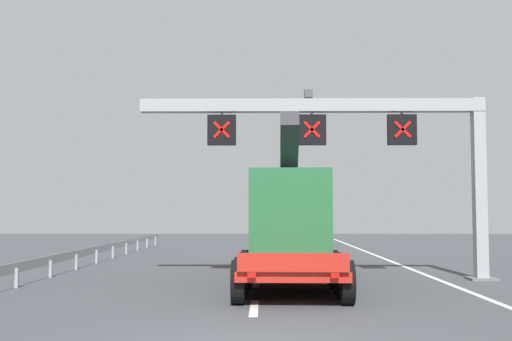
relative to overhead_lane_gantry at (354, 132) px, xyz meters
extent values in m
cube|color=silver|center=(-3.34, -6.43, -5.02)|extent=(0.20, 2.60, 0.01)
cube|color=silver|center=(-3.34, -1.06, -5.02)|extent=(0.20, 2.60, 0.01)
cube|color=silver|center=(-3.34, 4.31, -5.02)|extent=(0.20, 2.60, 0.01)
cube|color=silver|center=(-3.34, 9.67, -5.02)|extent=(0.20, 2.60, 0.01)
cube|color=silver|center=(-3.34, 15.04, -5.02)|extent=(0.20, 2.60, 0.01)
cube|color=silver|center=(-3.34, 20.40, -5.02)|extent=(0.20, 2.60, 0.01)
cube|color=silver|center=(-3.34, 25.77, -5.02)|extent=(0.20, 2.60, 0.01)
cube|color=silver|center=(-3.34, 31.14, -5.02)|extent=(0.20, 2.60, 0.01)
cube|color=silver|center=(-3.34, 36.50, -5.02)|extent=(0.20, 2.60, 0.01)
cube|color=silver|center=(-3.34, 41.87, -5.02)|extent=(0.20, 2.60, 0.01)
cube|color=silver|center=(-3.34, 47.24, -5.02)|extent=(0.20, 2.60, 0.01)
cube|color=silver|center=(2.77, 0.84, -5.02)|extent=(0.20, 63.00, 0.01)
cube|color=#9EA0A5|center=(4.25, 0.00, -1.92)|extent=(0.40, 0.40, 6.20)
cube|color=slate|center=(4.25, 0.00, -4.98)|extent=(0.90, 0.90, 0.08)
cube|color=#9EA0A5|center=(-1.46, 0.00, 0.93)|extent=(11.81, 0.44, 0.44)
cube|color=#4C4C51|center=(-1.57, 0.00, 1.33)|extent=(0.28, 0.40, 0.28)
cube|color=black|center=(1.64, 0.00, 0.09)|extent=(0.98, 0.24, 1.05)
cube|color=#9EA0A5|center=(1.64, 0.00, 0.66)|extent=(0.08, 0.08, 0.16)
cube|color=red|center=(1.64, -0.13, 0.09)|extent=(0.60, 0.02, 0.60)
cube|color=red|center=(1.64, -0.13, 0.09)|extent=(0.60, 0.02, 0.60)
cube|color=black|center=(-1.46, 0.00, 0.09)|extent=(0.98, 0.24, 1.05)
cube|color=#9EA0A5|center=(-1.46, 0.00, 0.66)|extent=(0.08, 0.08, 0.16)
cube|color=red|center=(-1.46, -0.13, 0.09)|extent=(0.60, 0.02, 0.60)
cube|color=red|center=(-1.46, -0.13, 0.09)|extent=(0.60, 0.02, 0.60)
cube|color=black|center=(-4.56, 0.00, 0.09)|extent=(0.98, 0.24, 1.05)
cube|color=#9EA0A5|center=(-4.56, 0.00, 0.66)|extent=(0.08, 0.08, 0.16)
cube|color=red|center=(-4.56, -0.13, 0.09)|extent=(0.60, 0.02, 0.60)
cube|color=red|center=(-4.56, -0.13, 0.09)|extent=(0.60, 0.02, 0.60)
cube|color=red|center=(-2.30, -1.32, -4.29)|extent=(3.02, 10.46, 0.24)
cube|color=red|center=(-2.41, -6.60, -3.92)|extent=(2.66, 0.14, 0.44)
cylinder|color=black|center=(-3.74, -5.79, -4.47)|extent=(0.34, 1.11, 1.10)
cylinder|color=black|center=(-1.05, -5.85, -4.47)|extent=(0.34, 1.11, 1.10)
cylinder|color=black|center=(-3.72, -4.74, -4.47)|extent=(0.34, 1.11, 1.10)
cylinder|color=black|center=(-1.02, -4.80, -4.47)|extent=(0.34, 1.11, 1.10)
cylinder|color=black|center=(-3.70, -3.69, -4.47)|extent=(0.34, 1.11, 1.10)
cylinder|color=black|center=(-1.00, -3.75, -4.47)|extent=(0.34, 1.11, 1.10)
cylinder|color=black|center=(-3.68, -2.64, -4.47)|extent=(0.34, 1.11, 1.10)
cylinder|color=black|center=(-0.98, -2.70, -4.47)|extent=(0.34, 1.11, 1.10)
cylinder|color=black|center=(-3.65, -1.59, -4.47)|extent=(0.34, 1.11, 1.10)
cylinder|color=black|center=(-0.95, -1.65, -4.47)|extent=(0.34, 1.11, 1.10)
cube|color=red|center=(-2.15, 5.78, -2.92)|extent=(2.64, 3.25, 3.10)
cube|color=black|center=(-2.15, 5.78, -2.23)|extent=(2.67, 3.28, 0.60)
cylinder|color=black|center=(-3.41, 6.68, -4.47)|extent=(0.36, 1.11, 1.10)
cylinder|color=black|center=(-0.84, 6.63, -4.47)|extent=(0.36, 1.11, 1.10)
cylinder|color=black|center=(-3.46, 4.68, -4.47)|extent=(0.36, 1.11, 1.10)
cylinder|color=black|center=(-0.88, 4.63, -4.47)|extent=(0.36, 1.11, 1.10)
cube|color=#236638|center=(-2.29, -0.92, -2.82)|extent=(2.50, 5.77, 2.70)
cube|color=#2D2D33|center=(-2.31, -1.78, -0.87)|extent=(0.62, 2.95, 2.29)
cube|color=red|center=(-3.39, -6.62, -4.22)|extent=(0.20, 0.06, 0.12)
cube|color=red|center=(-1.43, -6.66, -4.22)|extent=(0.20, 0.06, 0.12)
cube|color=#999EA3|center=(-10.64, 5.17, -4.42)|extent=(0.04, 36.65, 0.32)
cube|color=#999EA3|center=(-10.58, -2.47, -4.72)|extent=(0.10, 0.10, 0.60)
cube|color=#999EA3|center=(-10.58, 0.58, -4.72)|extent=(0.10, 0.10, 0.60)
cube|color=#999EA3|center=(-10.58, 3.64, -4.72)|extent=(0.10, 0.10, 0.60)
cube|color=#999EA3|center=(-10.58, 6.69, -4.72)|extent=(0.10, 0.10, 0.60)
cube|color=#999EA3|center=(-10.58, 9.75, -4.72)|extent=(0.10, 0.10, 0.60)
cube|color=#999EA3|center=(-10.58, 12.80, -4.72)|extent=(0.10, 0.10, 0.60)
cube|color=#999EA3|center=(-10.58, 15.86, -4.72)|extent=(0.10, 0.10, 0.60)
cube|color=#999EA3|center=(-10.58, 18.91, -4.72)|extent=(0.10, 0.10, 0.60)
cube|color=#999EA3|center=(-10.58, 21.96, -4.72)|extent=(0.10, 0.10, 0.60)
camera|label=1|loc=(-3.09, -21.70, -2.73)|focal=44.55mm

